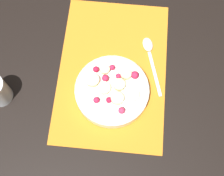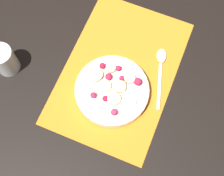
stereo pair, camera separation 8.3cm
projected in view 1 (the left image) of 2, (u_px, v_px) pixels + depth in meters
name	position (u px, v px, depth m)	size (l,w,h in m)	color
ground_plane	(113.00, 71.00, 0.90)	(3.00, 3.00, 0.00)	black
placemat	(113.00, 71.00, 0.90)	(0.46, 0.31, 0.01)	orange
fruit_bowl	(112.00, 90.00, 0.85)	(0.20, 0.20, 0.05)	silver
spoon	(150.00, 53.00, 0.91)	(0.18, 0.07, 0.01)	silver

